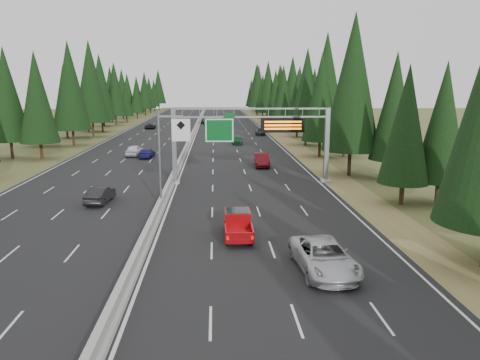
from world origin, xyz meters
name	(u,v)px	position (x,y,z in m)	size (l,w,h in m)	color
road	(192,137)	(0.00, 80.00, 0.04)	(32.00, 260.00, 0.08)	black
shoulder_right	(281,137)	(17.80, 80.00, 0.03)	(3.60, 260.00, 0.06)	olive
shoulder_left	(101,138)	(-17.80, 80.00, 0.03)	(3.60, 260.00, 0.06)	#4B5427
median_barrier	(192,135)	(0.00, 80.00, 0.41)	(0.70, 260.00, 0.85)	gray
sign_gantry	(257,133)	(8.92, 34.88, 5.27)	(16.75, 0.98, 7.80)	slate
hov_sign_pole	(167,153)	(0.58, 24.97, 4.72)	(2.80, 0.50, 8.00)	slate
tree_row_right	(307,91)	(21.86, 75.58, 9.20)	(11.87, 245.20, 18.97)	black
tree_row_left	(59,92)	(-22.02, 69.98, 8.98)	(11.77, 242.14, 18.89)	black
silver_minivan	(324,257)	(10.41, 10.83, 0.92)	(2.80, 6.07, 1.69)	#B8B8BD
red_pickup	(238,222)	(6.01, 17.46, 0.99)	(1.81, 5.06, 1.65)	black
car_ahead_green	(237,140)	(8.45, 68.21, 0.83)	(1.77, 4.39, 1.50)	#124F25
car_ahead_dkred	(262,160)	(10.43, 45.00, 0.90)	(1.73, 4.95, 1.63)	maroon
car_ahead_dkgrey	(260,132)	(13.92, 83.02, 0.75)	(1.87, 4.60, 1.33)	black
car_ahead_white	(209,122)	(3.07, 110.45, 0.86)	(2.60, 5.64, 1.57)	#BDBDBD
car_ahead_far	(203,121)	(1.50, 114.49, 0.72)	(1.52, 3.77, 1.29)	black
car_onc_near	(100,195)	(-5.49, 27.06, 0.80)	(1.52, 4.37, 1.44)	black
car_onc_blue	(147,153)	(-5.15, 53.19, 0.74)	(1.86, 4.56, 1.32)	navy
car_onc_white	(135,150)	(-7.14, 55.18, 0.88)	(1.89, 4.69, 1.60)	silver
car_onc_far	(150,126)	(-10.77, 99.40, 0.77)	(2.30, 4.99, 1.39)	black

